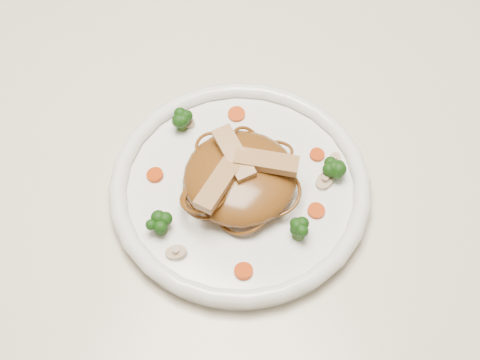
% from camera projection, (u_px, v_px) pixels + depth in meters
% --- Properties ---
extents(ground, '(4.00, 4.00, 0.00)m').
position_uv_depth(ground, '(214.00, 338.00, 1.50)').
color(ground, '#53321C').
rests_on(ground, ground).
extents(table, '(1.20, 0.80, 0.75)m').
position_uv_depth(table, '(200.00, 170.00, 0.95)').
color(table, beige).
rests_on(table, ground).
extents(plate, '(0.35, 0.35, 0.02)m').
position_uv_depth(plate, '(240.00, 190.00, 0.80)').
color(plate, white).
rests_on(plate, table).
extents(noodle_mound, '(0.17, 0.17, 0.04)m').
position_uv_depth(noodle_mound, '(240.00, 177.00, 0.78)').
color(noodle_mound, brown).
rests_on(noodle_mound, plate).
extents(chicken_a, '(0.07, 0.04, 0.01)m').
position_uv_depth(chicken_a, '(266.00, 162.00, 0.76)').
color(chicken_a, tan).
rests_on(chicken_a, noodle_mound).
extents(chicken_b, '(0.07, 0.06, 0.01)m').
position_uv_depth(chicken_b, '(234.00, 153.00, 0.77)').
color(chicken_b, tan).
rests_on(chicken_b, noodle_mound).
extents(chicken_c, '(0.02, 0.07, 0.01)m').
position_uv_depth(chicken_c, '(218.00, 185.00, 0.74)').
color(chicken_c, tan).
rests_on(chicken_c, noodle_mound).
extents(broccoli_0, '(0.02, 0.02, 0.03)m').
position_uv_depth(broccoli_0, '(335.00, 168.00, 0.79)').
color(broccoli_0, '#15450E').
rests_on(broccoli_0, plate).
extents(broccoli_1, '(0.03, 0.03, 0.03)m').
position_uv_depth(broccoli_1, '(182.00, 120.00, 0.83)').
color(broccoli_1, '#15450E').
rests_on(broccoli_1, plate).
extents(broccoli_2, '(0.03, 0.03, 0.03)m').
position_uv_depth(broccoli_2, '(160.00, 224.00, 0.75)').
color(broccoli_2, '#15450E').
rests_on(broccoli_2, plate).
extents(broccoli_3, '(0.04, 0.04, 0.03)m').
position_uv_depth(broccoli_3, '(299.00, 228.00, 0.75)').
color(broccoli_3, '#15450E').
rests_on(broccoli_3, plate).
extents(carrot_0, '(0.02, 0.02, 0.00)m').
position_uv_depth(carrot_0, '(317.00, 155.00, 0.82)').
color(carrot_0, '#BD2D06').
rests_on(carrot_0, plate).
extents(carrot_1, '(0.02, 0.02, 0.00)m').
position_uv_depth(carrot_1, '(155.00, 175.00, 0.80)').
color(carrot_1, '#BD2D06').
rests_on(carrot_1, plate).
extents(carrot_2, '(0.02, 0.02, 0.00)m').
position_uv_depth(carrot_2, '(316.00, 211.00, 0.78)').
color(carrot_2, '#BD2D06').
rests_on(carrot_2, plate).
extents(carrot_3, '(0.03, 0.03, 0.00)m').
position_uv_depth(carrot_3, '(237.00, 114.00, 0.85)').
color(carrot_3, '#BD2D06').
rests_on(carrot_3, plate).
extents(carrot_4, '(0.03, 0.03, 0.00)m').
position_uv_depth(carrot_4, '(244.00, 271.00, 0.74)').
color(carrot_4, '#BD2D06').
rests_on(carrot_4, plate).
extents(mushroom_0, '(0.03, 0.03, 0.01)m').
position_uv_depth(mushroom_0, '(176.00, 253.00, 0.75)').
color(mushroom_0, beige).
rests_on(mushroom_0, plate).
extents(mushroom_1, '(0.03, 0.03, 0.01)m').
position_uv_depth(mushroom_1, '(325.00, 181.00, 0.80)').
color(mushroom_1, beige).
rests_on(mushroom_1, plate).
extents(mushroom_2, '(0.03, 0.03, 0.01)m').
position_uv_depth(mushroom_2, '(188.00, 121.00, 0.84)').
color(mushroom_2, beige).
rests_on(mushroom_2, plate).
extents(mushroom_3, '(0.02, 0.02, 0.01)m').
position_uv_depth(mushroom_3, '(334.00, 161.00, 0.81)').
color(mushroom_3, beige).
rests_on(mushroom_3, plate).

